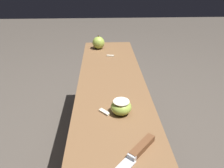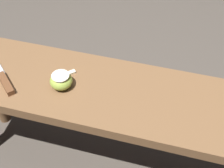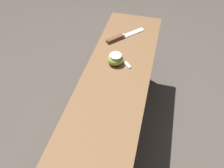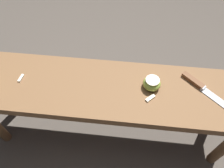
# 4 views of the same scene
# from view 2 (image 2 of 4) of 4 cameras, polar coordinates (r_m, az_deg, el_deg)

# --- Properties ---
(ground_plane) EXTENTS (8.00, 8.00, 0.00)m
(ground_plane) POSITION_cam_2_polar(r_m,az_deg,el_deg) (1.46, 0.98, -14.53)
(ground_plane) COLOR #4C443D
(wooden_bench) EXTENTS (1.35, 0.32, 0.50)m
(wooden_bench) POSITION_cam_2_polar(r_m,az_deg,el_deg) (1.11, 1.25, -4.08)
(wooden_bench) COLOR brown
(wooden_bench) RESTS_ON ground_plane
(knife) EXTENTS (0.21, 0.19, 0.02)m
(knife) POSITION_cam_2_polar(r_m,az_deg,el_deg) (1.15, -19.38, 1.10)
(knife) COLOR #B7BABF
(knife) RESTS_ON wooden_bench
(apple_cut) EXTENTS (0.08, 0.08, 0.05)m
(apple_cut) POSITION_cam_2_polar(r_m,az_deg,el_deg) (1.07, -9.28, 0.61)
(apple_cut) COLOR #9EB747
(apple_cut) RESTS_ON wooden_bench
(apple_slice_near_knife) EXTENTS (0.04, 0.04, 0.01)m
(apple_slice_near_knife) POSITION_cam_2_polar(r_m,az_deg,el_deg) (1.12, -7.85, 1.98)
(apple_slice_near_knife) COLOR silver
(apple_slice_near_knife) RESTS_ON wooden_bench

